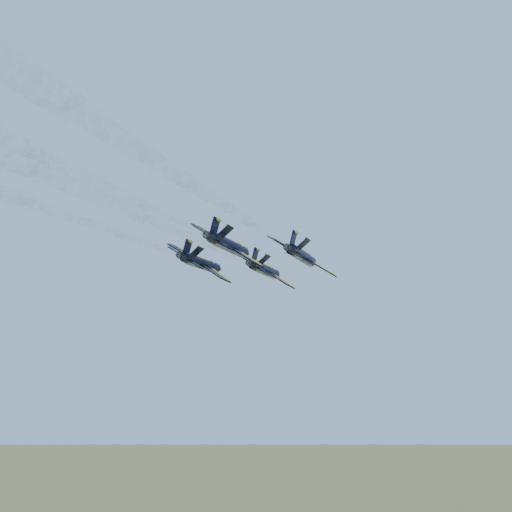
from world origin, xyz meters
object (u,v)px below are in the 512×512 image
at_px(jet_lead, 265,270).
at_px(jet_left, 202,263).
at_px(jet_slot, 230,246).
at_px(jet_right, 302,256).

distance_m(jet_lead, jet_left, 13.15).
relative_size(jet_lead, jet_slot, 1.00).
relative_size(jet_lead, jet_right, 1.00).
height_order(jet_left, jet_right, same).
height_order(jet_left, jet_slot, same).
bearing_deg(jet_right, jet_lead, 136.55).
distance_m(jet_left, jet_slot, 13.92).
distance_m(jet_lead, jet_right, 12.83).
relative_size(jet_left, jet_right, 1.00).
height_order(jet_lead, jet_right, same).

